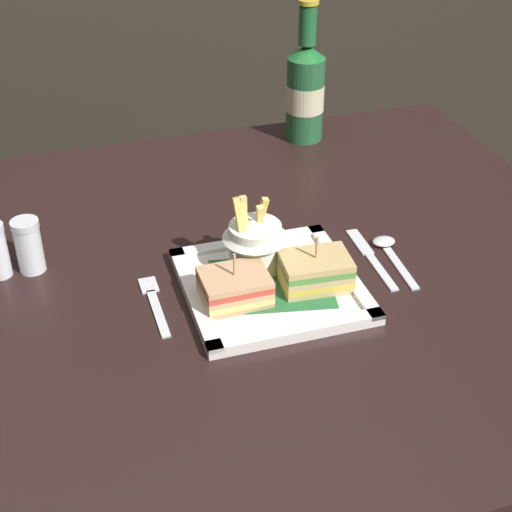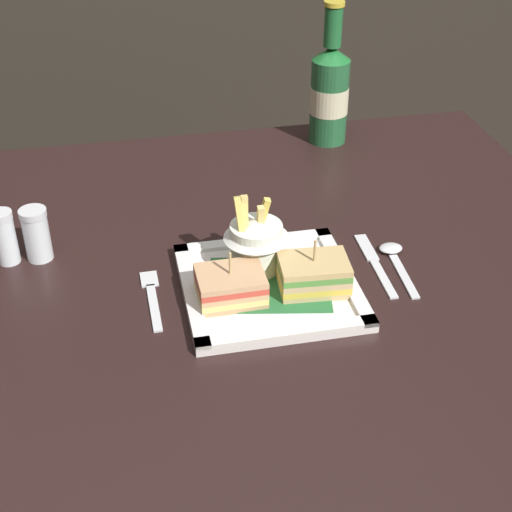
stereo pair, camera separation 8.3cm
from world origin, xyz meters
name	(u,v)px [view 1 (the left image)]	position (x,y,z in m)	size (l,w,h in m)	color
dining_table	(243,353)	(0.00, 0.00, 0.59)	(1.11, 0.95, 0.75)	black
square_plate	(271,286)	(0.02, -0.06, 0.76)	(0.24, 0.24, 0.02)	white
sandwich_half_left	(235,287)	(-0.03, -0.08, 0.78)	(0.09, 0.07, 0.07)	tan
sandwich_half_right	(315,271)	(0.08, -0.08, 0.78)	(0.10, 0.07, 0.08)	tan
fries_cup	(255,238)	(0.02, -0.01, 0.81)	(0.09, 0.09, 0.12)	white
beer_bottle	(305,89)	(0.24, 0.39, 0.85)	(0.07, 0.07, 0.26)	#245E35
fork	(154,301)	(-0.14, -0.04, 0.75)	(0.02, 0.14, 0.00)	silver
knife	(370,256)	(0.19, -0.02, 0.75)	(0.02, 0.16, 0.00)	silver
spoon	(388,248)	(0.22, -0.02, 0.76)	(0.04, 0.14, 0.01)	silver
pepper_shaker	(29,249)	(-0.29, 0.09, 0.79)	(0.04, 0.04, 0.08)	silver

